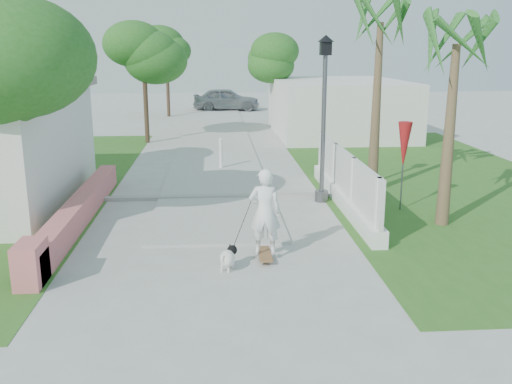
{
  "coord_description": "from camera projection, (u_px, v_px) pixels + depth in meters",
  "views": [
    {
      "loc": [
        -0.01,
        -9.52,
        4.12
      ],
      "look_at": [
        0.86,
        2.34,
        1.1
      ],
      "focal_mm": 40.0,
      "sensor_mm": 36.0,
      "label": 1
    }
  ],
  "objects": [
    {
      "name": "curb",
      "position": [
        216.0,
        197.0,
        16.0
      ],
      "size": [
        6.5,
        0.25,
        0.1
      ],
      "primitive_type": "cube",
      "color": "#999993",
      "rests_on": "ground"
    },
    {
      "name": "building_right",
      "position": [
        338.0,
        107.0,
        27.72
      ],
      "size": [
        6.0,
        8.0,
        2.6
      ],
      "primitive_type": "cube",
      "color": "silver",
      "rests_on": "ground"
    },
    {
      "name": "grass_right",
      "position": [
        432.0,
        178.0,
        18.44
      ],
      "size": [
        8.0,
        20.0,
        0.01
      ],
      "primitive_type": "cube",
      "color": "#326520",
      "rests_on": "ground"
    },
    {
      "name": "bollard",
      "position": [
        221.0,
        153.0,
        19.75
      ],
      "size": [
        0.14,
        0.14,
        1.09
      ],
      "color": "white",
      "rests_on": "ground"
    },
    {
      "name": "patio_umbrella",
      "position": [
        404.0,
        146.0,
        14.49
      ],
      "size": [
        0.36,
        0.36,
        2.3
      ],
      "color": "#59595E",
      "rests_on": "ground"
    },
    {
      "name": "street_lamp",
      "position": [
        324.0,
        113.0,
        15.14
      ],
      "size": [
        0.44,
        0.44,
        4.44
      ],
      "color": "#59595E",
      "rests_on": "ground"
    },
    {
      "name": "lattice_fence",
      "position": [
        344.0,
        186.0,
        15.16
      ],
      "size": [
        0.35,
        7.0,
        1.5
      ],
      "color": "white",
      "rests_on": "ground"
    },
    {
      "name": "pink_wall",
      "position": [
        75.0,
        215.0,
        13.34
      ],
      "size": [
        0.45,
        8.2,
        0.8
      ],
      "color": "#DB7073",
      "rests_on": "ground"
    },
    {
      "name": "parked_car",
      "position": [
        226.0,
        99.0,
        38.31
      ],
      "size": [
        4.46,
        1.88,
        1.51
      ],
      "primitive_type": "imported",
      "rotation": [
        0.0,
        0.0,
        1.55
      ],
      "color": "#9C9EA3",
      "rests_on": "ground"
    },
    {
      "name": "path_strip",
      "position": [
        215.0,
        129.0,
        29.54
      ],
      "size": [
        3.2,
        36.0,
        0.06
      ],
      "primitive_type": "cube",
      "color": "#B7B7B2",
      "rests_on": "ground"
    },
    {
      "name": "dog",
      "position": [
        228.0,
        257.0,
        10.85
      ],
      "size": [
        0.46,
        0.62,
        0.45
      ],
      "rotation": [
        0.0,
        0.0,
        -0.43
      ],
      "color": "white",
      "rests_on": "ground"
    },
    {
      "name": "palm_far",
      "position": [
        380.0,
        34.0,
        15.72
      ],
      "size": [
        1.8,
        1.8,
        5.3
      ],
      "color": "brown",
      "rests_on": "ground"
    },
    {
      "name": "palm_near",
      "position": [
        456.0,
        55.0,
        12.72
      ],
      "size": [
        1.8,
        1.8,
        4.7
      ],
      "color": "brown",
      "rests_on": "ground"
    },
    {
      "name": "tree_left_mid",
      "position": [
        32.0,
        69.0,
        17.16
      ],
      "size": [
        3.2,
        3.2,
        4.85
      ],
      "color": "#4C3826",
      "rests_on": "ground"
    },
    {
      "name": "tree_path_right",
      "position": [
        277.0,
        60.0,
        28.9
      ],
      "size": [
        3.0,
        3.0,
        4.79
      ],
      "color": "#4C3826",
      "rests_on": "ground"
    },
    {
      "name": "ground",
      "position": [
        218.0,
        284.0,
        10.21
      ],
      "size": [
        90.0,
        90.0,
        0.0
      ],
      "primitive_type": "plane",
      "color": "#B7B7B2",
      "rests_on": "ground"
    },
    {
      "name": "tree_path_far",
      "position": [
        167.0,
        53.0,
        34.19
      ],
      "size": [
        3.2,
        3.2,
        5.17
      ],
      "color": "#4C3826",
      "rests_on": "ground"
    },
    {
      "name": "tree_path_left",
      "position": [
        144.0,
        55.0,
        24.51
      ],
      "size": [
        3.4,
        3.4,
        5.23
      ],
      "color": "#4C3826",
      "rests_on": "ground"
    },
    {
      "name": "skateboarder",
      "position": [
        258.0,
        216.0,
        11.19
      ],
      "size": [
        1.1,
        0.93,
        1.85
      ],
      "rotation": [
        0.0,
        0.0,
        3.01
      ],
      "color": "brown",
      "rests_on": "ground"
    }
  ]
}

